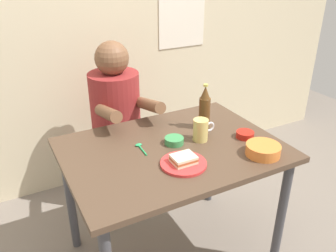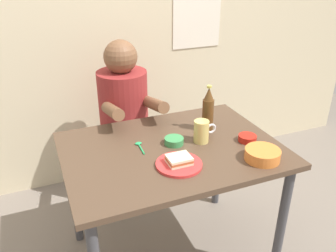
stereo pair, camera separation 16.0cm
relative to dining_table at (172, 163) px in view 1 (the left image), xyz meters
name	(u,v)px [view 1 (the left image)]	position (x,y,z in m)	size (l,w,h in m)	color
wall_back	(100,8)	(0.00, 1.05, 0.65)	(4.40, 0.09, 2.60)	beige
dining_table	(172,163)	(0.00, 0.00, 0.00)	(1.10, 0.80, 0.74)	#4C3828
stool	(119,159)	(-0.08, 0.63, -0.30)	(0.34, 0.34, 0.45)	#4C4C51
person_seated	(116,104)	(-0.08, 0.62, 0.12)	(0.33, 0.56, 0.72)	maroon
plate_orange	(183,164)	(-0.03, -0.17, 0.10)	(0.22, 0.22, 0.01)	red
sandwich	(184,159)	(-0.03, -0.17, 0.13)	(0.11, 0.09, 0.04)	beige
beer_mug	(201,130)	(0.17, 0.00, 0.15)	(0.13, 0.08, 0.12)	#D1BC66
beer_bottle	(205,109)	(0.26, 0.12, 0.21)	(0.06, 0.06, 0.26)	#593819
sambal_bowl_red	(245,134)	(0.40, -0.09, 0.11)	(0.10, 0.10, 0.03)	#B21E14
dip_bowl_green	(174,140)	(0.03, 0.03, 0.11)	(0.10, 0.10, 0.03)	#388C4C
soup_bowl_orange	(263,149)	(0.36, -0.27, 0.12)	(0.17, 0.17, 0.05)	orange
spoon	(140,147)	(-0.15, 0.07, 0.10)	(0.04, 0.12, 0.01)	#26A559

